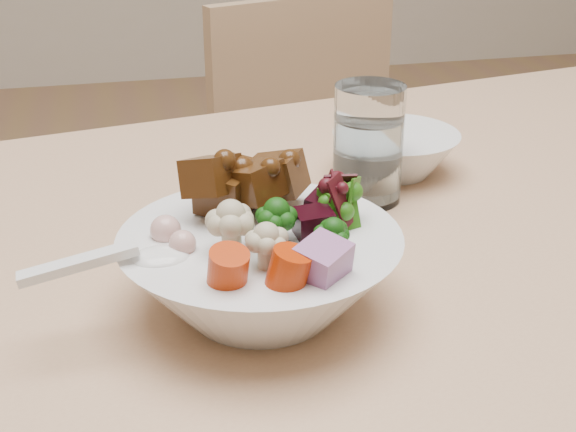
# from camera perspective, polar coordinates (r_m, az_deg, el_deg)

# --- Properties ---
(chair_far) EXTENTS (0.46, 0.46, 0.79)m
(chair_far) POSITION_cam_1_polar(r_m,az_deg,el_deg) (1.41, 3.20, 0.79)
(chair_far) COLOR tan
(chair_far) RESTS_ON ground
(food_bowl) EXTENTS (0.21, 0.21, 0.11)m
(food_bowl) POSITION_cam_1_polar(r_m,az_deg,el_deg) (0.60, -1.85, -3.55)
(food_bowl) COLOR white
(food_bowl) RESTS_ON dining_table
(soup_spoon) EXTENTS (0.12, 0.04, 0.02)m
(soup_spoon) POSITION_cam_1_polar(r_m,az_deg,el_deg) (0.56, -10.51, -3.11)
(soup_spoon) COLOR white
(soup_spoon) RESTS_ON food_bowl
(water_glass) EXTENTS (0.07, 0.07, 0.12)m
(water_glass) POSITION_cam_1_polar(r_m,az_deg,el_deg) (0.78, 5.71, 4.79)
(water_glass) COLOR silver
(water_glass) RESTS_ON dining_table
(side_bowl) EXTENTS (0.13, 0.13, 0.04)m
(side_bowl) POSITION_cam_1_polar(r_m,az_deg,el_deg) (0.86, 7.63, 4.46)
(side_bowl) COLOR white
(side_bowl) RESTS_ON dining_table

